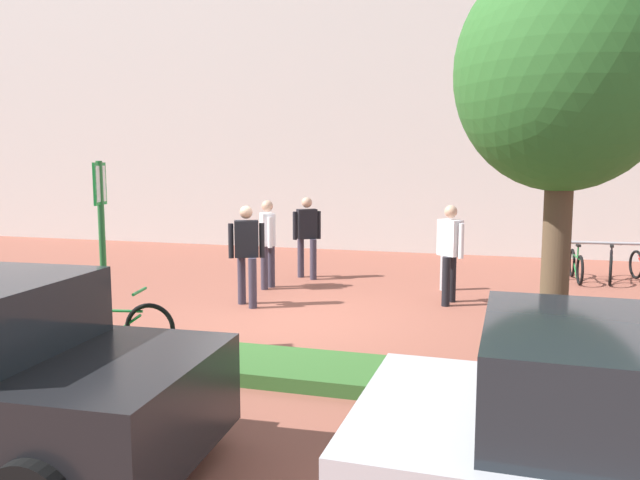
# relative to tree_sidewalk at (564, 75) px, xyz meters

# --- Properties ---
(ground_plane) EXTENTS (60.00, 60.00, 0.00)m
(ground_plane) POSITION_rel_tree_sidewalk_xyz_m (-3.70, 2.16, -3.30)
(ground_plane) COLOR brown
(building_facade) EXTENTS (28.00, 1.20, 10.00)m
(building_facade) POSITION_rel_tree_sidewalk_xyz_m (-3.70, 10.73, 1.70)
(building_facade) COLOR silver
(building_facade) RESTS_ON ground
(planter_strip) EXTENTS (7.00, 1.10, 0.16)m
(planter_strip) POSITION_rel_tree_sidewalk_xyz_m (-2.98, -0.10, -3.22)
(planter_strip) COLOR #336028
(planter_strip) RESTS_ON ground
(tree_sidewalk) EXTENTS (2.15, 2.15, 4.52)m
(tree_sidewalk) POSITION_rel_tree_sidewalk_xyz_m (0.00, 0.00, 0.00)
(tree_sidewalk) COLOR brown
(tree_sidewalk) RESTS_ON ground
(parking_sign_post) EXTENTS (0.12, 0.36, 2.46)m
(parking_sign_post) POSITION_rel_tree_sidewalk_xyz_m (-5.28, -0.10, -1.69)
(parking_sign_post) COLOR #2D7238
(parking_sign_post) RESTS_ON ground
(bike_at_sign) EXTENTS (1.66, 0.48, 0.86)m
(bike_at_sign) POSITION_rel_tree_sidewalk_xyz_m (-5.32, 0.08, -2.95)
(bike_at_sign) COLOR black
(bike_at_sign) RESTS_ON ground
(bike_rack_cluster) EXTENTS (2.10, 1.67, 0.83)m
(bike_rack_cluster) POSITION_rel_tree_sidewalk_xyz_m (1.66, 7.09, -2.95)
(bike_rack_cluster) COLOR #99999E
(bike_rack_cluster) RESTS_ON ground
(bollard_steel) EXTENTS (0.16, 0.16, 0.90)m
(bollard_steel) POSITION_rel_tree_sidewalk_xyz_m (-1.55, 5.29, -2.85)
(bollard_steel) COLOR #ADADB2
(bollard_steel) RESTS_ON ground
(person_suited_navy) EXTENTS (0.57, 0.38, 1.72)m
(person_suited_navy) POSITION_rel_tree_sidewalk_xyz_m (-4.67, 2.99, -2.32)
(person_suited_navy) COLOR #383342
(person_suited_navy) RESTS_ON ground
(person_shirt_white) EXTENTS (0.41, 0.53, 1.72)m
(person_shirt_white) POSITION_rel_tree_sidewalk_xyz_m (-4.87, 4.50, -2.32)
(person_shirt_white) COLOR #383342
(person_shirt_white) RESTS_ON ground
(person_shirt_blue) EXTENTS (0.49, 0.50, 1.72)m
(person_shirt_blue) POSITION_rel_tree_sidewalk_xyz_m (-1.37, 4.11, -2.32)
(person_shirt_blue) COLOR black
(person_shirt_blue) RESTS_ON ground
(person_suited_dark) EXTENTS (0.53, 0.42, 1.72)m
(person_suited_dark) POSITION_rel_tree_sidewalk_xyz_m (-4.45, 5.72, -2.32)
(person_suited_dark) COLOR #383342
(person_suited_dark) RESTS_ON ground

